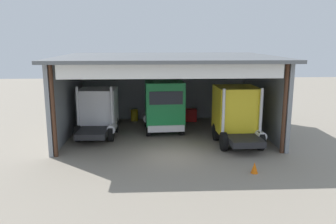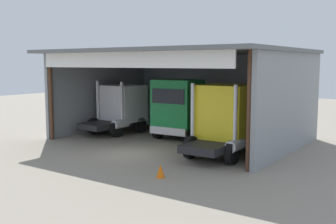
# 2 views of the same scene
# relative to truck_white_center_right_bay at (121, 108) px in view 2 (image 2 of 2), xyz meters

# --- Properties ---
(ground_plane) EXTENTS (80.00, 80.00, 0.00)m
(ground_plane) POSITION_rel_truck_white_center_right_bay_xyz_m (4.72, -4.48, -1.70)
(ground_plane) COLOR gray
(ground_plane) RESTS_ON ground
(workshop_shed) EXTENTS (14.11, 10.67, 5.44)m
(workshop_shed) POSITION_rel_truck_white_center_right_bay_xyz_m (4.72, 1.05, 2.08)
(workshop_shed) COLOR gray
(workshop_shed) RESTS_ON ground
(truck_white_center_right_bay) EXTENTS (2.66, 4.67, 3.51)m
(truck_white_center_right_bay) POSITION_rel_truck_white_center_right_bay_xyz_m (0.00, 0.00, 0.00)
(truck_white_center_right_bay) COLOR white
(truck_white_center_right_bay) RESTS_ON ground
(truck_green_yard_outside) EXTENTS (2.93, 5.23, 3.68)m
(truck_green_yard_outside) POSITION_rel_truck_white_center_right_bay_xyz_m (4.51, 0.46, 0.21)
(truck_green_yard_outside) COLOR #197F3D
(truck_green_yard_outside) RESTS_ON ground
(truck_yellow_left_bay) EXTENTS (2.78, 4.62, 3.70)m
(truck_yellow_left_bay) POSITION_rel_truck_white_center_right_bay_xyz_m (9.00, -2.28, 0.23)
(truck_yellow_left_bay) COLOR yellow
(truck_yellow_left_bay) RESTS_ON ground
(oil_drum) EXTENTS (0.58, 0.58, 0.91)m
(oil_drum) POSITION_rel_truck_white_center_right_bay_xyz_m (2.24, 4.24, -1.24)
(oil_drum) COLOR gold
(oil_drum) RESTS_ON ground
(tool_cart) EXTENTS (0.90, 0.60, 1.00)m
(tool_cart) POSITION_rel_truck_white_center_right_bay_xyz_m (6.81, 3.84, -1.20)
(tool_cart) COLOR red
(tool_cart) RESTS_ON ground
(traffic_cone) EXTENTS (0.36, 0.36, 0.56)m
(traffic_cone) POSITION_rel_truck_white_center_right_bay_xyz_m (8.71, -7.34, -1.42)
(traffic_cone) COLOR orange
(traffic_cone) RESTS_ON ground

